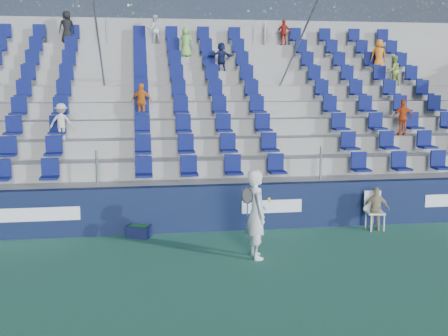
% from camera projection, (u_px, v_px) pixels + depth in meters
% --- Properties ---
extents(ground, '(70.00, 70.00, 0.00)m').
position_uv_depth(ground, '(235.00, 270.00, 11.64)').
color(ground, '#317457').
rests_on(ground, ground).
extents(sponsor_wall, '(24.00, 0.32, 1.20)m').
position_uv_depth(sponsor_wall, '(215.00, 208.00, 14.62)').
color(sponsor_wall, '#0F193A').
rests_on(sponsor_wall, ground).
extents(grandstand, '(24.00, 8.17, 6.63)m').
position_uv_depth(grandstand, '(194.00, 132.00, 19.36)').
color(grandstand, '#999994').
rests_on(grandstand, ground).
extents(tennis_player, '(0.69, 0.75, 1.97)m').
position_uv_depth(tennis_player, '(256.00, 214.00, 12.29)').
color(tennis_player, white).
rests_on(tennis_player, ground).
extents(line_judge_chair, '(0.50, 0.51, 1.01)m').
position_uv_depth(line_judge_chair, '(374.00, 208.00, 14.77)').
color(line_judge_chair, white).
rests_on(line_judge_chair, ground).
extents(line_judge, '(0.73, 0.48, 1.16)m').
position_uv_depth(line_judge, '(376.00, 209.00, 14.62)').
color(line_judge, tan).
rests_on(line_judge, ground).
extents(ball_bin, '(0.66, 0.56, 0.32)m').
position_uv_depth(ball_bin, '(139.00, 231.00, 14.01)').
color(ball_bin, '#0E1436').
rests_on(ball_bin, ground).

